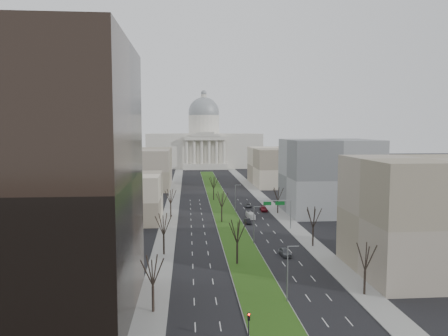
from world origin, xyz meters
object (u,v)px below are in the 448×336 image
car_grey_near (285,252)px  car_red (264,209)px  box_van (250,215)px  car_grey_far (248,205)px  car_black (248,221)px

car_grey_near → car_red: 51.36m
car_red → box_van: (-6.11, -11.42, 0.19)m
car_grey_near → car_grey_far: 59.02m
car_black → car_grey_far: (3.81, 26.39, -0.06)m
car_grey_near → box_van: (-1.81, 39.76, 0.14)m
car_grey_near → car_black: bearing=93.1°
car_black → car_grey_far: car_black is taller
car_grey_far → box_van: 19.36m
box_van → car_red: bearing=57.3°
car_grey_near → box_van: bearing=89.3°
car_black → car_grey_far: 26.66m
car_grey_near → car_black: 32.84m
car_black → car_red: (7.95, 18.55, 0.08)m
car_grey_near → car_red: bearing=81.9°
car_red → box_van: bearing=-116.8°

